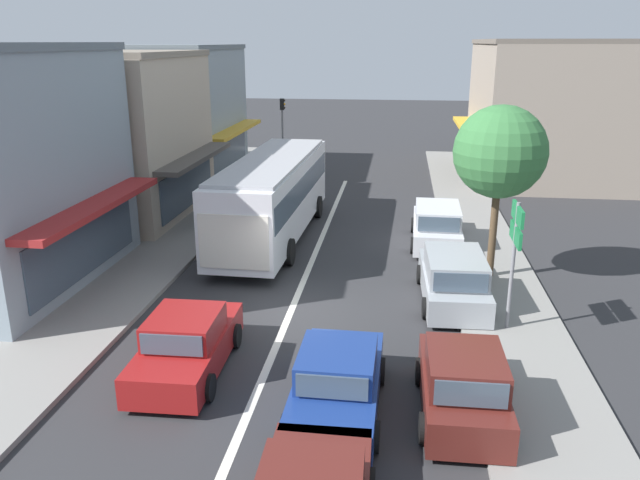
{
  "coord_description": "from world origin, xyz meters",
  "views": [
    {
      "loc": [
        2.97,
        -16.4,
        7.49
      ],
      "look_at": [
        0.45,
        3.18,
        1.2
      ],
      "focal_mm": 35.0,
      "sensor_mm": 36.0,
      "label": 1
    }
  ],
  "objects_px": {
    "parked_hatchback_kerb_front": "(463,385)",
    "pedestrian_browsing_midblock": "(210,199)",
    "pedestrian_with_handbag_near": "(250,176)",
    "sedan_queue_gap_filler": "(187,345)",
    "street_tree_right": "(500,152)",
    "parked_wagon_kerb_second": "(453,279)",
    "parked_wagon_kerb_third": "(437,226)",
    "traffic_light_downstreet": "(283,121)",
    "sedan_adjacent_lane_trail": "(337,384)",
    "pedestrian_far_walker": "(229,181)",
    "directional_road_sign": "(516,236)",
    "city_bus": "(273,192)"
  },
  "relations": [
    {
      "from": "pedestrian_far_walker",
      "to": "street_tree_right",
      "type": "bearing_deg",
      "value": -38.33
    },
    {
      "from": "parked_hatchback_kerb_front",
      "to": "pedestrian_with_handbag_near",
      "type": "distance_m",
      "value": 20.4
    },
    {
      "from": "parked_hatchback_kerb_front",
      "to": "directional_road_sign",
      "type": "distance_m",
      "value": 4.92
    },
    {
      "from": "directional_road_sign",
      "to": "pedestrian_far_walker",
      "type": "distance_m",
      "value": 17.17
    },
    {
      "from": "parked_wagon_kerb_third",
      "to": "street_tree_right",
      "type": "bearing_deg",
      "value": -65.86
    },
    {
      "from": "street_tree_right",
      "to": "pedestrian_with_handbag_near",
      "type": "height_order",
      "value": "street_tree_right"
    },
    {
      "from": "sedan_queue_gap_filler",
      "to": "traffic_light_downstreet",
      "type": "xyz_separation_m",
      "value": [
        -2.42,
        25.38,
        2.19
      ]
    },
    {
      "from": "traffic_light_downstreet",
      "to": "pedestrian_far_walker",
      "type": "height_order",
      "value": "traffic_light_downstreet"
    },
    {
      "from": "directional_road_sign",
      "to": "sedan_queue_gap_filler",
      "type": "bearing_deg",
      "value": -158.41
    },
    {
      "from": "pedestrian_browsing_midblock",
      "to": "pedestrian_far_walker",
      "type": "height_order",
      "value": "same"
    },
    {
      "from": "sedan_queue_gap_filler",
      "to": "street_tree_right",
      "type": "distance_m",
      "value": 11.21
    },
    {
      "from": "sedan_adjacent_lane_trail",
      "to": "pedestrian_with_handbag_near",
      "type": "xyz_separation_m",
      "value": [
        -6.29,
        18.56,
        0.4
      ]
    },
    {
      "from": "city_bus",
      "to": "street_tree_right",
      "type": "xyz_separation_m",
      "value": [
        7.96,
        -3.45,
        2.32
      ]
    },
    {
      "from": "pedestrian_browsing_midblock",
      "to": "street_tree_right",
      "type": "bearing_deg",
      "value": -25.58
    },
    {
      "from": "parked_wagon_kerb_third",
      "to": "traffic_light_downstreet",
      "type": "xyz_separation_m",
      "value": [
        -8.76,
        14.76,
        2.11
      ]
    },
    {
      "from": "city_bus",
      "to": "parked_wagon_kerb_second",
      "type": "xyz_separation_m",
      "value": [
        6.59,
        -5.61,
        -1.14
      ]
    },
    {
      "from": "pedestrian_with_handbag_near",
      "to": "pedestrian_browsing_midblock",
      "type": "xyz_separation_m",
      "value": [
        -0.59,
        -4.85,
        -0.0
      ]
    },
    {
      "from": "parked_hatchback_kerb_front",
      "to": "sedan_adjacent_lane_trail",
      "type": "bearing_deg",
      "value": -175.83
    },
    {
      "from": "parked_wagon_kerb_second",
      "to": "street_tree_right",
      "type": "relative_size",
      "value": 0.8
    },
    {
      "from": "pedestrian_with_handbag_near",
      "to": "parked_hatchback_kerb_front",
      "type": "bearing_deg",
      "value": -64.2
    },
    {
      "from": "directional_road_sign",
      "to": "pedestrian_browsing_midblock",
      "type": "height_order",
      "value": "directional_road_sign"
    },
    {
      "from": "sedan_adjacent_lane_trail",
      "to": "parked_wagon_kerb_second",
      "type": "distance_m",
      "value": 6.86
    },
    {
      "from": "sedan_adjacent_lane_trail",
      "to": "parked_wagon_kerb_second",
      "type": "xyz_separation_m",
      "value": [
        2.84,
        6.24,
        0.08
      ]
    },
    {
      "from": "parked_wagon_kerb_third",
      "to": "sedan_queue_gap_filler",
      "type": "bearing_deg",
      "value": -120.81
    },
    {
      "from": "city_bus",
      "to": "sedan_queue_gap_filler",
      "type": "relative_size",
      "value": 2.58
    },
    {
      "from": "parked_hatchback_kerb_front",
      "to": "parked_wagon_kerb_second",
      "type": "height_order",
      "value": "parked_wagon_kerb_second"
    },
    {
      "from": "city_bus",
      "to": "pedestrian_browsing_midblock",
      "type": "bearing_deg",
      "value": 149.38
    },
    {
      "from": "parked_wagon_kerb_third",
      "to": "pedestrian_far_walker",
      "type": "relative_size",
      "value": 2.78
    },
    {
      "from": "city_bus",
      "to": "directional_road_sign",
      "type": "height_order",
      "value": "directional_road_sign"
    },
    {
      "from": "traffic_light_downstreet",
      "to": "sedan_queue_gap_filler",
      "type": "bearing_deg",
      "value": -84.54
    },
    {
      "from": "parked_hatchback_kerb_front",
      "to": "pedestrian_browsing_midblock",
      "type": "distance_m",
      "value": 16.51
    },
    {
      "from": "pedestrian_far_walker",
      "to": "directional_road_sign",
      "type": "bearing_deg",
      "value": -48.99
    },
    {
      "from": "traffic_light_downstreet",
      "to": "pedestrian_browsing_midblock",
      "type": "bearing_deg",
      "value": -93.32
    },
    {
      "from": "city_bus",
      "to": "parked_wagon_kerb_third",
      "type": "bearing_deg",
      "value": 0.59
    },
    {
      "from": "parked_wagon_kerb_third",
      "to": "pedestrian_far_walker",
      "type": "height_order",
      "value": "pedestrian_far_walker"
    },
    {
      "from": "sedan_queue_gap_filler",
      "to": "street_tree_right",
      "type": "bearing_deg",
      "value": 41.93
    },
    {
      "from": "directional_road_sign",
      "to": "pedestrian_with_handbag_near",
      "type": "xyz_separation_m",
      "value": [
        -10.45,
        14.16,
        -1.64
      ]
    },
    {
      "from": "parked_wagon_kerb_second",
      "to": "traffic_light_downstreet",
      "type": "xyz_separation_m",
      "value": [
        -8.97,
        20.43,
        2.11
      ]
    },
    {
      "from": "sedan_adjacent_lane_trail",
      "to": "pedestrian_browsing_midblock",
      "type": "distance_m",
      "value": 15.34
    },
    {
      "from": "traffic_light_downstreet",
      "to": "directional_road_sign",
      "type": "xyz_separation_m",
      "value": [
        10.29,
        -22.27,
        -0.15
      ]
    },
    {
      "from": "traffic_light_downstreet",
      "to": "pedestrian_with_handbag_near",
      "type": "bearing_deg",
      "value": -91.12
    },
    {
      "from": "parked_hatchback_kerb_front",
      "to": "parked_wagon_kerb_second",
      "type": "xyz_separation_m",
      "value": [
        0.25,
        6.05,
        0.04
      ]
    },
    {
      "from": "directional_road_sign",
      "to": "street_tree_right",
      "type": "height_order",
      "value": "street_tree_right"
    },
    {
      "from": "pedestrian_far_walker",
      "to": "city_bus",
      "type": "bearing_deg",
      "value": -58.78
    },
    {
      "from": "city_bus",
      "to": "pedestrian_far_walker",
      "type": "xyz_separation_m",
      "value": [
        -3.3,
        5.45,
        -0.81
      ]
    },
    {
      "from": "city_bus",
      "to": "parked_hatchback_kerb_front",
      "type": "height_order",
      "value": "city_bus"
    },
    {
      "from": "parked_hatchback_kerb_front",
      "to": "street_tree_right",
      "type": "height_order",
      "value": "street_tree_right"
    },
    {
      "from": "street_tree_right",
      "to": "pedestrian_far_walker",
      "type": "xyz_separation_m",
      "value": [
        -11.26,
        8.9,
        -3.14
      ]
    },
    {
      "from": "parked_wagon_kerb_third",
      "to": "traffic_light_downstreet",
      "type": "relative_size",
      "value": 1.08
    },
    {
      "from": "sedan_queue_gap_filler",
      "to": "directional_road_sign",
      "type": "xyz_separation_m",
      "value": [
        7.87,
        3.11,
        2.04
      ]
    }
  ]
}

